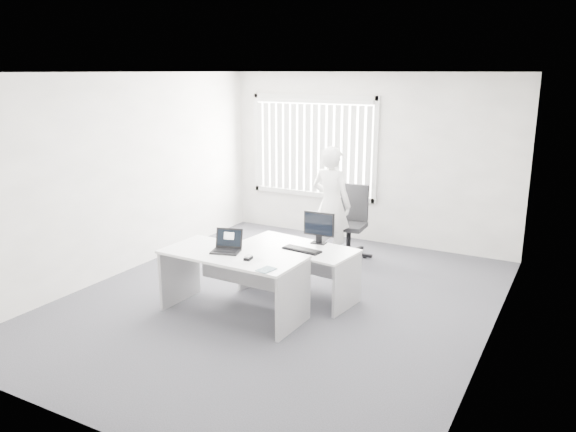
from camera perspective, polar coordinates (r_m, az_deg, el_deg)
The scene contains 18 objects.
ground at distance 7.17m, azimuth -0.88°, elevation -8.60°, with size 6.00×6.00×0.00m, color #54545C.
wall_back at distance 9.43m, azimuth 8.14°, elevation 5.76°, with size 5.00×0.02×2.80m, color white.
wall_front at distance 4.48m, azimuth -20.28°, elevation -4.84°, with size 5.00×0.02×2.80m, color white.
wall_left at distance 8.24m, azimuth -16.27°, elevation 4.07°, with size 0.02×6.00×2.80m, color white.
wall_right at distance 5.95m, azimuth 20.51°, elevation -0.17°, with size 0.02×6.00×2.80m, color white.
ceiling at distance 6.59m, azimuth -0.98°, elevation 14.40°, with size 5.00×6.00×0.02m, color white.
window at distance 9.76m, azimuth 2.55°, elevation 7.07°, with size 2.32×0.06×1.76m, color silver.
blinds at distance 9.71m, azimuth 2.39°, elevation 6.86°, with size 2.20×0.10×1.50m, color silver, non-canonical shape.
desk_near at distance 6.62m, azimuth -5.61°, elevation -5.53°, with size 1.70×0.83×0.76m.
desk_far at distance 7.14m, azimuth 1.02°, elevation -4.51°, with size 1.55×0.87×0.67m.
office_chair at distance 8.83m, azimuth 6.28°, elevation -1.80°, with size 0.68×0.68×1.11m.
person at distance 8.43m, azimuth 4.41°, elevation 1.20°, with size 0.64×0.42×1.75m, color white.
laptop at distance 6.55m, azimuth -6.38°, elevation -2.64°, with size 0.32×0.29×0.25m, color black, non-canonical shape.
paper_sheet at distance 6.30m, azimuth -4.11°, elevation -4.49°, with size 0.31×0.22×0.00m, color white.
mouse at distance 6.31m, azimuth -4.06°, elevation -4.24°, with size 0.07×0.12×0.05m, color #A6A6A9, non-canonical shape.
booklet at distance 5.99m, azimuth -2.23°, elevation -5.47°, with size 0.14×0.20×0.01m, color silver.
keyboard at distance 6.90m, azimuth 1.41°, elevation -3.46°, with size 0.49×0.16×0.02m, color black.
monitor at distance 7.15m, azimuth 3.17°, elevation -1.20°, with size 0.41×0.12×0.41m, color black, non-canonical shape.
Camera 1 is at (3.25, -5.73, 2.82)m, focal length 35.00 mm.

